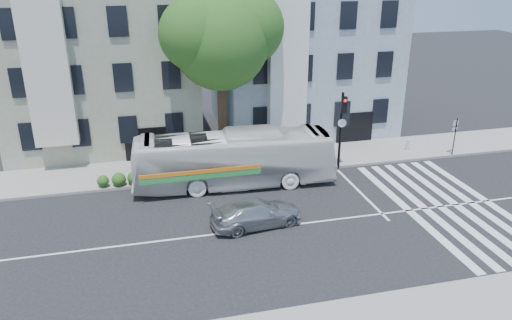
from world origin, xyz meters
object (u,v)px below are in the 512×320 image
object	(u,v)px
fire_hydrant	(408,144)
bus	(234,159)
traffic_signal	(342,121)
sedan	(256,213)

from	to	relation	value
fire_hydrant	bus	bearing A→B (deg)	-168.94
bus	fire_hydrant	world-z (taller)	bus
traffic_signal	fire_hydrant	size ratio (longest dim) A/B	6.17
bus	traffic_signal	bearing A→B (deg)	-80.47
bus	fire_hydrant	bearing A→B (deg)	-75.80
bus	traffic_signal	size ratio (longest dim) A/B	2.36
bus	fire_hydrant	distance (m)	12.42
sedan	traffic_signal	size ratio (longest dim) A/B	0.93
bus	sedan	world-z (taller)	bus
bus	fire_hydrant	size ratio (longest dim) A/B	14.60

